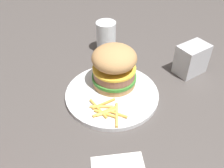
% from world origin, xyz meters
% --- Properties ---
extents(ground_plane, '(1.60, 1.60, 0.00)m').
position_xyz_m(ground_plane, '(0.00, 0.00, 0.00)').
color(ground_plane, '#47423F').
extents(plate, '(0.25, 0.25, 0.01)m').
position_xyz_m(plate, '(-0.01, -0.02, 0.01)').
color(plate, silver).
rests_on(plate, ground_plane).
extents(sandwich, '(0.12, 0.12, 0.12)m').
position_xyz_m(sandwich, '(-0.05, -0.02, 0.07)').
color(sandwich, tan).
rests_on(sandwich, plate).
extents(fries_pile, '(0.10, 0.10, 0.01)m').
position_xyz_m(fries_pile, '(0.06, -0.04, 0.02)').
color(fries_pile, gold).
rests_on(fries_pile, plate).
extents(drink_glass, '(0.07, 0.07, 0.10)m').
position_xyz_m(drink_glass, '(-0.24, -0.04, 0.05)').
color(drink_glass, silver).
rests_on(drink_glass, ground_plane).
extents(napkin_dispenser, '(0.10, 0.11, 0.09)m').
position_xyz_m(napkin_dispenser, '(-0.11, 0.21, 0.05)').
color(napkin_dispenser, '#B7BABF').
rests_on(napkin_dispenser, ground_plane).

